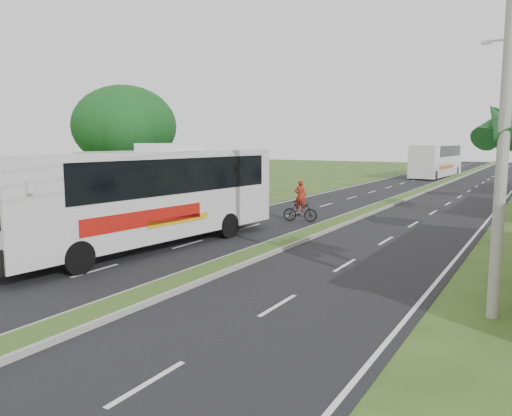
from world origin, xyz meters
The scene contains 10 objects.
ground centered at (0.00, 0.00, 0.00)m, with size 180.00×180.00×0.00m, color #2B481A.
road_asphalt centered at (0.00, 20.00, 0.01)m, with size 14.00×160.00×0.02m, color black.
median_strip centered at (0.00, 20.00, 0.10)m, with size 1.20×160.00×0.18m.
lane_edge_left centered at (-6.70, 20.00, 0.00)m, with size 0.12×160.00×0.01m, color silver.
lane_edge_right centered at (6.70, 20.00, 0.00)m, with size 0.12×160.00×0.01m, color silver.
shade_tree centered at (-12.11, 10.02, 5.03)m, with size 6.30×6.00×7.54m.
utility_pole_a centered at (8.50, 2.00, 5.67)m, with size 1.60×0.28×11.00m.
coach_bus_main centered at (-4.44, 3.75, 2.34)m, with size 4.03×13.39×4.26m.
coach_bus_far centered at (-2.42, 51.41, 2.18)m, with size 3.65×13.34×3.84m.
motorcyclist centered at (-2.00, 12.81, 0.80)m, with size 1.93×0.98×2.26m.
Camera 1 is at (9.54, -11.32, 4.39)m, focal length 35.00 mm.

